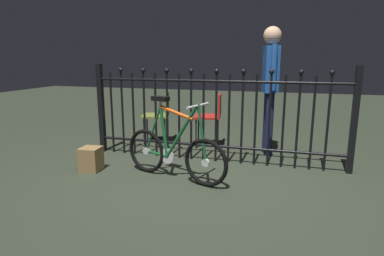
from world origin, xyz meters
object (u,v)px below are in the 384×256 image
(chair_red, at_px, (212,114))
(bicycle, at_px, (174,151))
(display_crate, at_px, (91,159))
(person_visitor, at_px, (270,79))
(chair_olive, at_px, (160,112))

(chair_red, bearing_deg, bicycle, -93.74)
(bicycle, height_order, display_crate, bicycle)
(bicycle, height_order, chair_red, bicycle)
(chair_red, xyz_separation_m, person_visitor, (0.84, -0.17, 0.55))
(bicycle, height_order, chair_olive, bicycle)
(bicycle, height_order, person_visitor, person_visitor)
(person_visitor, distance_m, display_crate, 2.57)
(person_visitor, relative_size, display_crate, 6.08)
(chair_olive, distance_m, person_visitor, 1.80)
(display_crate, bearing_deg, chair_red, 52.31)
(chair_red, height_order, display_crate, chair_red)
(chair_olive, distance_m, display_crate, 1.58)
(bicycle, relative_size, person_visitor, 0.74)
(bicycle, xyz_separation_m, chair_olive, (-0.76, 1.49, 0.17))
(bicycle, bearing_deg, chair_olive, 117.15)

